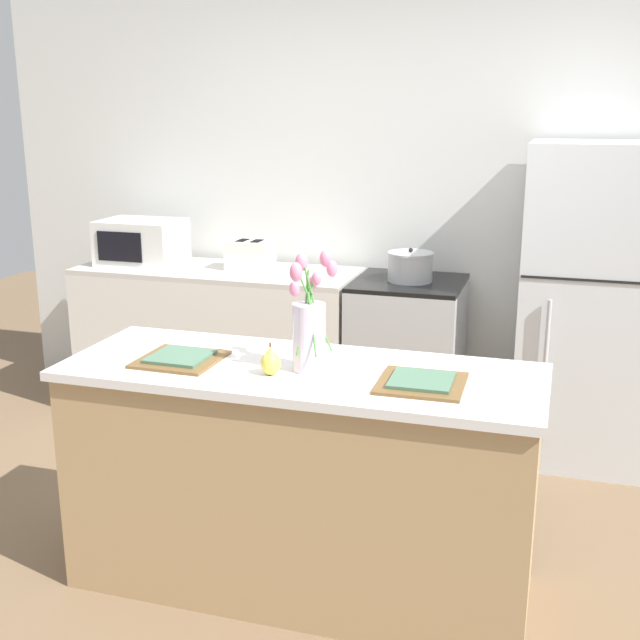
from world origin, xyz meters
name	(u,v)px	position (x,y,z in m)	size (l,w,h in m)	color
ground_plane	(302,581)	(0.00, 0.00, 0.00)	(10.00, 10.00, 0.00)	brown
back_wall	(407,193)	(0.00, 2.00, 1.35)	(5.20, 0.08, 2.70)	silver
kitchen_island	(301,478)	(0.00, 0.00, 0.45)	(1.80, 0.66, 0.91)	tan
back_counter	(219,342)	(-1.06, 1.60, 0.46)	(1.68, 0.60, 0.91)	silver
stove_range	(406,359)	(0.10, 1.60, 0.46)	(0.60, 0.61, 0.91)	#B2B5B7
refrigerator	(588,306)	(1.05, 1.60, 0.84)	(0.68, 0.67, 1.68)	silver
flower_vase	(309,326)	(0.04, -0.02, 1.07)	(0.17, 0.18, 0.44)	silver
pear_figurine	(271,362)	(-0.08, -0.11, 0.95)	(0.07, 0.07, 0.12)	#E5CC4C
plate_setting_left	(180,358)	(-0.47, -0.06, 0.92)	(0.30, 0.30, 0.02)	brown
plate_setting_right	(422,382)	(0.47, -0.06, 0.92)	(0.30, 0.30, 0.02)	brown
toaster	(250,255)	(-0.86, 1.64, 1.00)	(0.28, 0.18, 0.17)	silver
cooking_pot	(410,267)	(0.11, 1.59, 0.99)	(0.25, 0.25, 0.19)	#B2B5B7
microwave	(141,242)	(-1.55, 1.60, 1.05)	(0.48, 0.37, 0.27)	white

